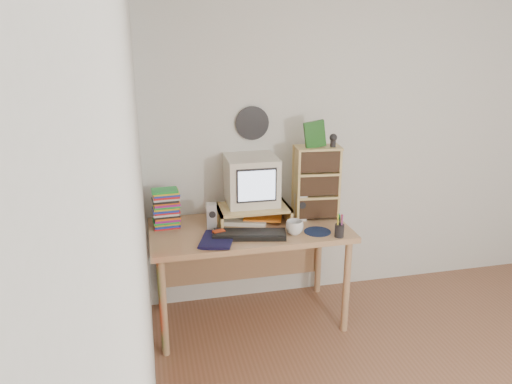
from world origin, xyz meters
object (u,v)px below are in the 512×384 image
cd_rack (317,183)px  diary (202,237)px  keyboard (249,235)px  dvd_stack (166,210)px  desk (248,241)px  crt_monitor (252,181)px  mug (295,227)px

cd_rack → diary: (-0.88, -0.24, -0.25)m
keyboard → dvd_stack: (-0.53, 0.31, 0.11)m
dvd_stack → diary: (0.21, -0.30, -0.10)m
cd_rack → diary: 0.95m
desk → diary: (-0.36, -0.22, 0.16)m
crt_monitor → cd_rack: size_ratio=0.67×
keyboard → dvd_stack: size_ratio=1.95×
desk → cd_rack: (0.52, 0.02, 0.41)m
desk → crt_monitor: 0.44m
cd_rack → dvd_stack: bearing=-177.0°
dvd_stack → cd_rack: size_ratio=0.47×
cd_rack → desk: bearing=-171.7°
desk → keyboard: keyboard is taller
crt_monitor → cd_rack: cd_rack is taller
dvd_stack → mug: 0.91m
diary → keyboard: bearing=17.7°
crt_monitor → cd_rack: bearing=-7.0°
diary → mug: bearing=16.2°
desk → keyboard: bearing=-98.6°
keyboard → cd_rack: bearing=36.3°
crt_monitor → dvd_stack: size_ratio=1.44×
keyboard → dvd_stack: dvd_stack is taller
dvd_stack → keyboard: bearing=-32.7°
desk → dvd_stack: (-0.57, 0.08, 0.26)m
dvd_stack → desk: bearing=-10.7°
keyboard → crt_monitor: bearing=86.2°
desk → diary: bearing=-148.1°
dvd_stack → diary: 0.38m
desk → dvd_stack: bearing=172.2°
desk → dvd_stack: dvd_stack is taller
dvd_stack → cd_rack: bearing=-5.9°
desk → mug: size_ratio=11.55×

